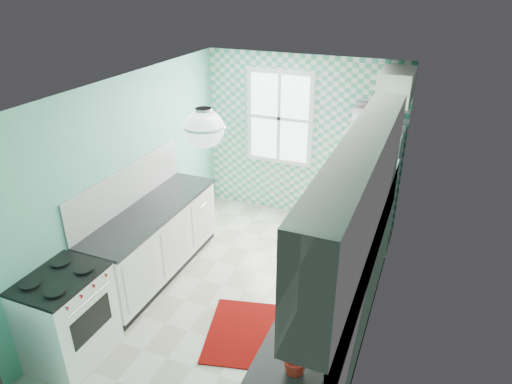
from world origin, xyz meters
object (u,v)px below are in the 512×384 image
at_px(fruit_bowl, 311,333).
at_px(potted_plant, 297,356).
at_px(ceiling_light, 204,128).
at_px(stove, 67,316).
at_px(fridge, 368,186).
at_px(sink, 358,225).
at_px(microwave, 377,118).

distance_m(fruit_bowl, potted_plant, 0.40).
xyz_separation_m(ceiling_light, stove, (-1.20, -0.79, -1.83)).
bearing_deg(fridge, fruit_bowl, -84.75).
relative_size(ceiling_light, fruit_bowl, 1.28).
xyz_separation_m(ceiling_light, fruit_bowl, (1.20, -0.61, -1.35)).
bearing_deg(stove, sink, 40.27).
bearing_deg(fruit_bowl, microwave, 91.60).
xyz_separation_m(stove, microwave, (2.31, 3.40, 1.32)).
bearing_deg(fruit_bowl, stove, -175.67).
bearing_deg(fridge, potted_plant, -84.92).
relative_size(sink, fruit_bowl, 2.04).
bearing_deg(fridge, sink, -82.21).
bearing_deg(potted_plant, stove, 175.28).
relative_size(fridge, sink, 2.99).
bearing_deg(fruit_bowl, fridge, 91.61).
bearing_deg(microwave, fridge, 57.67).
height_order(fridge, microwave, microwave).
bearing_deg(microwave, sink, 97.84).
distance_m(ceiling_light, potted_plant, 1.98).
distance_m(fridge, potted_plant, 3.61).
xyz_separation_m(fridge, potted_plant, (0.09, -3.60, 0.26)).
relative_size(sink, microwave, 0.99).
bearing_deg(potted_plant, fruit_bowl, 90.00).
height_order(fruit_bowl, microwave, microwave).
distance_m(fridge, fruit_bowl, 3.22).
relative_size(fruit_bowl, microwave, 0.48).
relative_size(sink, potted_plant, 1.84).
bearing_deg(stove, ceiling_light, 32.43).
bearing_deg(fridge, stove, -120.52).
height_order(stove, microwave, microwave).
distance_m(ceiling_light, fruit_bowl, 1.91).
distance_m(stove, potted_plant, 2.48).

